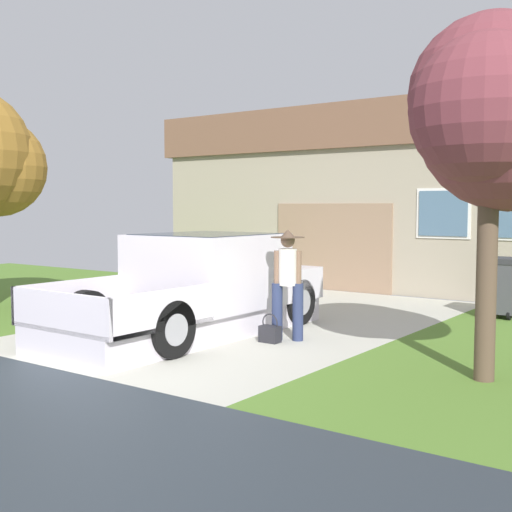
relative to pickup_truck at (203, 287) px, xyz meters
The scene contains 6 objects.
pickup_truck is the anchor object (origin of this frame).
person_with_hat 1.55m from the pickup_truck, ahead, with size 0.52×0.52×1.72m.
handbag 1.51m from the pickup_truck, ahead, with size 0.31×0.19×0.44m.
house_with_garage 9.09m from the pickup_truck, 96.85° to the left, with size 10.87×5.93×4.58m.
front_yard_tree 5.38m from the pickup_truck, ahead, with size 2.29×2.41×4.35m.
wheeled_trash_bin 5.65m from the pickup_truck, 50.60° to the left, with size 0.60×0.72×1.11m.
Camera 1 is at (6.77, -5.23, 2.07)m, focal length 46.42 mm.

